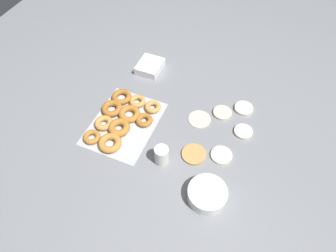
# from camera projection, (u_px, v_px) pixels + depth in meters

# --- Properties ---
(ground_plane) EXTENTS (3.00, 3.00, 0.00)m
(ground_plane) POSITION_uv_depth(u_px,v_px,m) (189.00, 130.00, 1.44)
(ground_plane) COLOR gray
(pancake_0) EXTENTS (0.09, 0.09, 0.02)m
(pancake_0) POSITION_uv_depth(u_px,v_px,m) (244.00, 108.00, 1.51)
(pancake_0) COLOR silver
(pancake_0) RESTS_ON ground_plane
(pancake_1) EXTENTS (0.10, 0.10, 0.01)m
(pancake_1) POSITION_uv_depth(u_px,v_px,m) (221.00, 155.00, 1.35)
(pancake_1) COLOR silver
(pancake_1) RESTS_ON ground_plane
(pancake_2) EXTENTS (0.11, 0.11, 0.01)m
(pancake_2) POSITION_uv_depth(u_px,v_px,m) (200.00, 119.00, 1.48)
(pancake_2) COLOR beige
(pancake_2) RESTS_ON ground_plane
(pancake_3) EXTENTS (0.11, 0.11, 0.01)m
(pancake_3) POSITION_uv_depth(u_px,v_px,m) (194.00, 154.00, 1.35)
(pancake_3) COLOR tan
(pancake_3) RESTS_ON ground_plane
(pancake_4) EXTENTS (0.09, 0.09, 0.01)m
(pancake_4) POSITION_uv_depth(u_px,v_px,m) (243.00, 132.00, 1.43)
(pancake_4) COLOR silver
(pancake_4) RESTS_ON ground_plane
(pancake_5) EXTENTS (0.09, 0.09, 0.01)m
(pancake_5) POSITION_uv_depth(u_px,v_px,m) (222.00, 113.00, 1.50)
(pancake_5) COLOR beige
(pancake_5) RESTS_ON ground_plane
(donut_tray) EXTENTS (0.40, 0.30, 0.04)m
(donut_tray) POSITION_uv_depth(u_px,v_px,m) (122.00, 119.00, 1.46)
(donut_tray) COLOR silver
(donut_tray) RESTS_ON ground_plane
(batter_bowl) EXTENTS (0.16, 0.16, 0.06)m
(batter_bowl) POSITION_uv_depth(u_px,v_px,m) (207.00, 194.00, 1.21)
(batter_bowl) COLOR white
(batter_bowl) RESTS_ON ground_plane
(container_stack) EXTENTS (0.15, 0.13, 0.04)m
(container_stack) POSITION_uv_depth(u_px,v_px,m) (150.00, 66.00, 1.68)
(container_stack) COLOR white
(container_stack) RESTS_ON ground_plane
(paper_cup) EXTENTS (0.06, 0.06, 0.09)m
(paper_cup) POSITION_uv_depth(u_px,v_px,m) (162.00, 155.00, 1.30)
(paper_cup) COLOR white
(paper_cup) RESTS_ON ground_plane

